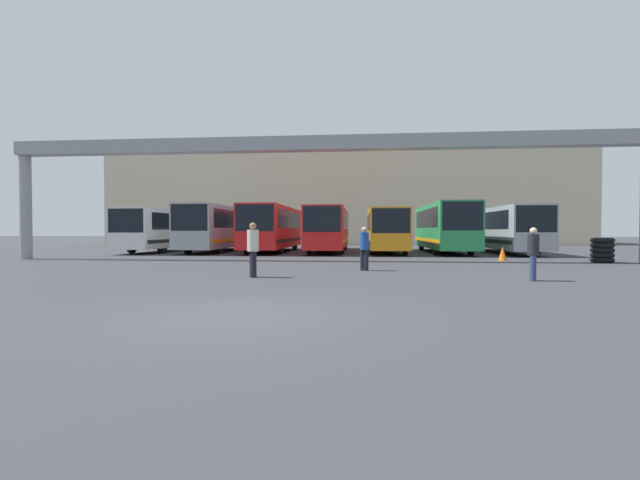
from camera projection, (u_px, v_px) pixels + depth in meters
ground_plane at (236, 316)px, 7.82m from camera, size 200.00×200.00×0.00m
building_backdrop at (342, 199)px, 52.54m from camera, size 54.16×12.00×10.73m
overhead_gantry at (315, 155)px, 21.56m from camera, size 32.13×0.80×6.28m
bus_slot_0 at (169, 228)px, 32.34m from camera, size 2.52×11.98×3.01m
bus_slot_1 at (219, 226)px, 31.52m from camera, size 2.55×11.11×3.26m
bus_slot_2 at (273, 226)px, 31.13m from camera, size 2.59×11.07×3.23m
bus_slot_3 at (329, 227)px, 31.36m from camera, size 2.47×12.31×3.10m
bus_slot_4 at (386, 228)px, 29.93m from camera, size 2.44×10.20×2.95m
bus_slot_5 at (444, 225)px, 30.07m from camera, size 2.53×11.24×3.32m
bus_slot_6 at (502, 227)px, 30.06m from camera, size 2.47×12.00×3.08m
pedestrian_near_center at (364, 247)px, 16.58m from camera, size 0.35×0.35×1.70m
pedestrian_near_right at (253, 248)px, 14.20m from camera, size 0.38×0.38×1.82m
pedestrian_near_left at (533, 253)px, 13.20m from camera, size 0.34×0.34×1.65m
traffic_cone at (503, 253)px, 22.01m from camera, size 0.42×0.42×0.74m
tire_stack at (602, 250)px, 20.73m from camera, size 1.04×1.04×1.20m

